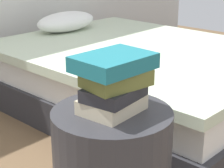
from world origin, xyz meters
name	(u,v)px	position (x,y,z in m)	size (l,w,h in m)	color
bed	(138,77)	(1.13, 0.76, 0.23)	(1.58, 2.04, 0.62)	#2D2D33
book_cream	(113,105)	(0.00, 0.00, 0.57)	(0.22, 0.18, 0.06)	beige
book_charcoal	(115,92)	(0.00, -0.01, 0.63)	(0.22, 0.17, 0.05)	#28282D
book_olive	(116,78)	(0.01, -0.01, 0.68)	(0.24, 0.17, 0.06)	olive
book_teal	(113,62)	(0.01, 0.00, 0.74)	(0.28, 0.21, 0.06)	#1E727F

